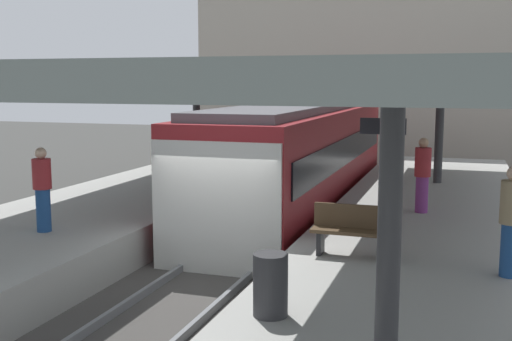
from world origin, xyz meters
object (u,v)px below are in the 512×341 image
at_px(litter_bin, 270,285).
at_px(passenger_mid_platform, 42,188).
at_px(platform_sign, 382,148).
at_px(passenger_near_bench, 423,174).
at_px(commuter_train, 301,158).
at_px(passenger_far_end, 512,220).
at_px(platform_bench, 354,229).

bearing_deg(litter_bin, passenger_mid_platform, 152.56).
xyz_separation_m(litter_bin, passenger_mid_platform, (-5.53, 2.87, 0.46)).
bearing_deg(platform_sign, litter_bin, -97.67).
height_order(litter_bin, passenger_mid_platform, passenger_mid_platform).
height_order(platform_sign, passenger_near_bench, platform_sign).
height_order(passenger_near_bench, passenger_mid_platform, passenger_near_bench).
relative_size(commuter_train, passenger_far_end, 7.90).
bearing_deg(passenger_mid_platform, platform_bench, 1.73).
relative_size(passenger_near_bench, passenger_far_end, 1.00).
bearing_deg(passenger_near_bench, platform_bench, -102.11).
bearing_deg(passenger_near_bench, passenger_mid_platform, -148.78).
relative_size(platform_sign, passenger_near_bench, 1.31).
distance_m(platform_sign, passenger_mid_platform, 6.72).
height_order(commuter_train, passenger_mid_platform, commuter_train).
relative_size(commuter_train, platform_sign, 6.03).
xyz_separation_m(passenger_near_bench, passenger_mid_platform, (-6.92, -4.19, -0.01)).
distance_m(passenger_mid_platform, passenger_far_end, 8.49).
distance_m(commuter_train, passenger_mid_platform, 8.14).
xyz_separation_m(commuter_train, platform_sign, (2.95, -5.07, 0.90)).
xyz_separation_m(platform_bench, passenger_mid_platform, (-6.06, -0.18, 0.40)).
bearing_deg(passenger_mid_platform, litter_bin, -27.44).
xyz_separation_m(commuter_train, litter_bin, (2.24, -10.32, -0.33)).
xyz_separation_m(commuter_train, passenger_far_end, (5.20, -7.66, 0.15)).
bearing_deg(passenger_far_end, platform_bench, 170.73).
relative_size(litter_bin, passenger_near_bench, 0.47).
bearing_deg(passenger_far_end, passenger_near_bench, 109.57).
bearing_deg(litter_bin, platform_bench, 80.17).
bearing_deg(platform_bench, litter_bin, -99.83).
height_order(platform_bench, passenger_mid_platform, passenger_mid_platform).
bearing_deg(passenger_near_bench, litter_bin, -101.13).
relative_size(platform_bench, litter_bin, 1.75).
relative_size(platform_sign, passenger_mid_platform, 1.33).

